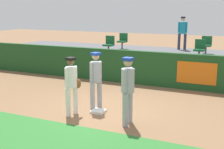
{
  "coord_description": "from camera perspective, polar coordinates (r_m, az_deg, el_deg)",
  "views": [
    {
      "loc": [
        4.05,
        -8.05,
        3.1
      ],
      "look_at": [
        -0.03,
        0.81,
        1.0
      ],
      "focal_mm": 48.58,
      "sensor_mm": 36.0,
      "label": 1
    }
  ],
  "objects": [
    {
      "name": "seat_back_right",
      "position": [
        15.27,
        17.32,
        5.53
      ],
      "size": [
        0.48,
        0.44,
        0.84
      ],
      "color": "#4C4C51",
      "rests_on": "bleacher_platform"
    },
    {
      "name": "player_fielder_home",
      "position": [
        8.99,
        -7.61,
        -1.43
      ],
      "size": [
        0.41,
        0.53,
        1.74
      ],
      "rotation": [
        0.0,
        0.0,
        -1.77
      ],
      "color": "white",
      "rests_on": "ground_plane"
    },
    {
      "name": "bleacher_platform",
      "position": [
        15.17,
        8.9,
        2.16
      ],
      "size": [
        18.0,
        4.8,
        1.01
      ],
      "primitive_type": "cube",
      "color": "#59595E",
      "rests_on": "ground_plane"
    },
    {
      "name": "seat_back_left",
      "position": [
        16.4,
        2.02,
        6.49
      ],
      "size": [
        0.46,
        0.44,
        0.84
      ],
      "color": "#4C4C51",
      "rests_on": "bleacher_platform"
    },
    {
      "name": "first_base",
      "position": [
        9.37,
        -2.58,
        -6.93
      ],
      "size": [
        0.4,
        0.4,
        0.08
      ],
      "primitive_type": "cube",
      "color": "white",
      "rests_on": "ground_plane"
    },
    {
      "name": "grass_foreground_strip",
      "position": [
        7.33,
        -11.94,
        -13.13
      ],
      "size": [
        18.0,
        2.8,
        0.01
      ],
      "primitive_type": "cube",
      "color": "#2D722D",
      "rests_on": "ground_plane"
    },
    {
      "name": "spectator_hooded",
      "position": [
        16.45,
        13.13,
        8.04
      ],
      "size": [
        0.47,
        0.39,
        1.72
      ],
      "rotation": [
        0.0,
        0.0,
        3.35
      ],
      "color": "#33384C",
      "rests_on": "bleacher_platform"
    },
    {
      "name": "ground_plane",
      "position": [
        9.53,
        -1.87,
        -6.84
      ],
      "size": [
        60.0,
        60.0,
        0.0
      ],
      "primitive_type": "plane",
      "color": "#846042"
    },
    {
      "name": "seat_front_left",
      "position": [
        14.75,
        -0.55,
        5.86
      ],
      "size": [
        0.45,
        0.44,
        0.84
      ],
      "color": "#4C4C51",
      "rests_on": "bleacher_platform"
    },
    {
      "name": "player_coach_visitor",
      "position": [
        9.46,
        -3.06,
        -0.4
      ],
      "size": [
        0.42,
        0.49,
        1.81
      ],
      "rotation": [
        0.0,
        0.0,
        -1.85
      ],
      "color": "#9EA3AD",
      "rests_on": "ground_plane"
    },
    {
      "name": "player_runner_visitor",
      "position": [
        8.15,
        2.99,
        -2.23
      ],
      "size": [
        0.35,
        0.52,
        1.86
      ],
      "rotation": [
        0.0,
        0.0,
        -1.57
      ],
      "color": "#9EA3AD",
      "rests_on": "ground_plane"
    },
    {
      "name": "seat_front_right",
      "position": [
        13.5,
        16.16,
        4.79
      ],
      "size": [
        0.45,
        0.44,
        0.84
      ],
      "color": "#4C4C51",
      "rests_on": "bleacher_platform"
    },
    {
      "name": "field_wall",
      "position": [
        12.71,
        5.77,
        1.24
      ],
      "size": [
        18.0,
        0.26,
        1.41
      ],
      "color": "#19471E",
      "rests_on": "ground_plane"
    }
  ]
}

